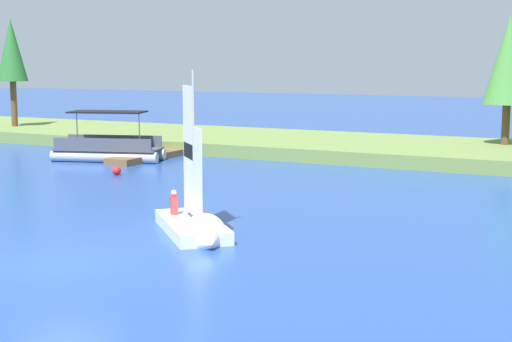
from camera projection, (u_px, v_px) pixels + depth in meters
ground_plane at (62, 264)px, 19.69m from camera, size 200.00×200.00×0.00m
shore_bank at (377, 148)px, 42.88m from camera, size 80.00×10.55×0.72m
shoreline_tree_left at (11, 51)px, 52.57m from camera, size 2.12×2.12×7.57m
shoreline_tree_midleft at (509, 60)px, 40.85m from camera, size 2.67×2.67×7.12m
wooden_dock at (149, 156)px, 40.72m from camera, size 1.46×6.01×0.36m
sailboat at (198, 228)px, 22.50m from camera, size 4.27×4.29×5.56m
pontoon_boat at (109, 149)px, 40.17m from camera, size 6.17×3.69×2.66m
channel_buoy at (117, 171)px, 35.13m from camera, size 0.41×0.41×0.41m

